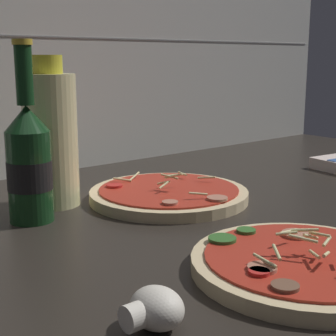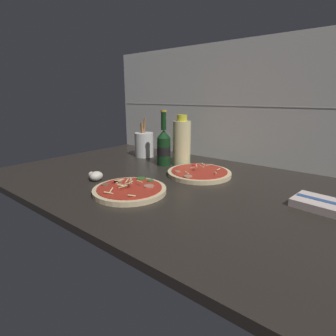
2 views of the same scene
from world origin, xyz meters
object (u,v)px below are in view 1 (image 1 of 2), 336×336
Objects in this scene: pizza_near at (303,264)px; beer_bottle at (29,161)px; mushroom_left at (154,309)px; pizza_far at (169,194)px; oil_bottle at (51,138)px.

pizza_near is 40.43cm from beer_bottle.
beer_bottle is at bearing 112.38° from pizza_near.
mushroom_left is at bearing -98.28° from beer_bottle.
pizza_far reaches higher than mushroom_left.
oil_bottle reaches higher than pizza_far.
oil_bottle is 43.91cm from mushroom_left.
pizza_far is at bearing 76.92° from pizza_near.
beer_bottle is at bearing -138.42° from oil_bottle.
pizza_near is at bearing -103.08° from pizza_far.
beer_bottle is 4.60× the size of mushroom_left.
beer_bottle reaches higher than oil_bottle.
pizza_far is at bearing -10.27° from beer_bottle.
mushroom_left is (-5.19, -35.68, -7.05)cm from beer_bottle.
beer_bottle is (-15.09, 36.65, 7.95)cm from pizza_near.
pizza_far is 21.43cm from oil_bottle.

